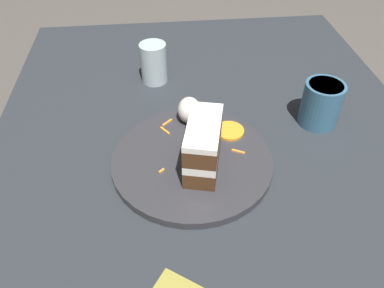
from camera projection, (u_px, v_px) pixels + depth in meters
ground_plane at (217, 178)px, 0.72m from camera, size 6.00×6.00×0.00m
dining_table at (217, 173)px, 0.71m from camera, size 1.30×0.90×0.03m
plate at (192, 160)px, 0.71m from camera, size 0.30×0.30×0.02m
cake_slice at (203, 145)px, 0.65m from camera, size 0.13×0.08×0.10m
cream_dollop at (189, 110)px, 0.76m from camera, size 0.05×0.05×0.06m
orange_garnish at (230, 131)px, 0.75m from camera, size 0.06×0.06×0.01m
carrot_shreds_scatter at (185, 139)px, 0.74m from camera, size 0.15×0.17×0.00m
drinking_glass at (154, 65)px, 0.90m from camera, size 0.06×0.06×0.10m
coffee_mug at (321, 102)px, 0.77m from camera, size 0.08×0.08×0.09m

